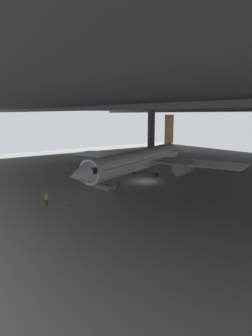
{
  "coord_description": "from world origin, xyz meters",
  "views": [
    {
      "loc": [
        41.16,
        -34.23,
        12.29
      ],
      "look_at": [
        -1.15,
        -3.28,
        2.66
      ],
      "focal_mm": 31.39,
      "sensor_mm": 36.0,
      "label": 1
    }
  ],
  "objects_px": {
    "boarding_stairs": "(104,184)",
    "traffic_cone_orange": "(69,203)",
    "crew_worker_by_stairs": "(119,180)",
    "crew_worker_near_nose": "(46,199)",
    "baggage_tug": "(128,167)",
    "airplane_main": "(140,159)"
  },
  "relations": [
    {
      "from": "boarding_stairs",
      "to": "traffic_cone_orange",
      "type": "relative_size",
      "value": 8.01
    },
    {
      "from": "crew_worker_by_stairs",
      "to": "traffic_cone_orange",
      "type": "distance_m",
      "value": 13.36
    },
    {
      "from": "crew_worker_near_nose",
      "to": "traffic_cone_orange",
      "type": "height_order",
      "value": "crew_worker_near_nose"
    },
    {
      "from": "traffic_cone_orange",
      "to": "baggage_tug",
      "type": "xyz_separation_m",
      "value": [
        -16.33,
        22.27,
        0.23
      ]
    },
    {
      "from": "airplane_main",
      "to": "crew_worker_near_nose",
      "type": "relative_size",
      "value": 21.88
    },
    {
      "from": "traffic_cone_orange",
      "to": "crew_worker_by_stairs",
      "type": "bearing_deg",
      "value": 114.16
    },
    {
      "from": "airplane_main",
      "to": "boarding_stairs",
      "type": "distance_m",
      "value": 11.24
    },
    {
      "from": "boarding_stairs",
      "to": "traffic_cone_orange",
      "type": "height_order",
      "value": "boarding_stairs"
    },
    {
      "from": "crew_worker_near_nose",
      "to": "boarding_stairs",
      "type": "bearing_deg",
      "value": 106.38
    },
    {
      "from": "baggage_tug",
      "to": "airplane_main",
      "type": "bearing_deg",
      "value": -21.76
    },
    {
      "from": "boarding_stairs",
      "to": "airplane_main",
      "type": "bearing_deg",
      "value": 107.93
    },
    {
      "from": "traffic_cone_orange",
      "to": "baggage_tug",
      "type": "relative_size",
      "value": 0.24
    },
    {
      "from": "crew_worker_by_stairs",
      "to": "airplane_main",
      "type": "bearing_deg",
      "value": 112.45
    },
    {
      "from": "airplane_main",
      "to": "traffic_cone_orange",
      "type": "height_order",
      "value": "airplane_main"
    },
    {
      "from": "airplane_main",
      "to": "traffic_cone_orange",
      "type": "distance_m",
      "value": 21.07
    },
    {
      "from": "boarding_stairs",
      "to": "crew_worker_near_nose",
      "type": "bearing_deg",
      "value": -73.62
    },
    {
      "from": "boarding_stairs",
      "to": "crew_worker_near_nose",
      "type": "xyz_separation_m",
      "value": [
        3.32,
        -11.29,
        0.25
      ]
    },
    {
      "from": "boarding_stairs",
      "to": "crew_worker_near_nose",
      "type": "distance_m",
      "value": 11.77
    },
    {
      "from": "airplane_main",
      "to": "crew_worker_near_nose",
      "type": "bearing_deg",
      "value": -72.88
    },
    {
      "from": "boarding_stairs",
      "to": "crew_worker_by_stairs",
      "type": "height_order",
      "value": "boarding_stairs"
    },
    {
      "from": "crew_worker_near_nose",
      "to": "crew_worker_by_stairs",
      "type": "distance_m",
      "value": 15.23
    },
    {
      "from": "crew_worker_near_nose",
      "to": "baggage_tug",
      "type": "xyz_separation_m",
      "value": [
        -14.68,
        24.84,
        -0.46
      ]
    }
  ]
}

